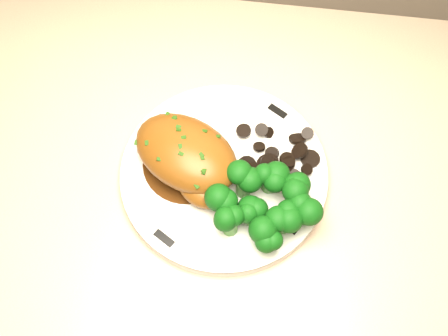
# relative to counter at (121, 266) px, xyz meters

# --- Properties ---
(counter) EXTENTS (2.13, 0.70, 1.04)m
(counter) POSITION_rel_counter_xyz_m (0.00, 0.00, 0.00)
(counter) COLOR #4D3323
(counter) RESTS_ON ground
(plate) EXTENTS (0.28, 0.28, 0.02)m
(plate) POSITION_rel_counter_xyz_m (0.21, 0.01, 0.46)
(plate) COLOR silver
(plate) RESTS_ON counter
(rim_accent_0) EXTENTS (0.03, 0.02, 0.00)m
(rim_accent_0) POSITION_rel_counter_xyz_m (0.27, 0.11, 0.47)
(rim_accent_0) COLOR black
(rim_accent_0) RESTS_ON plate
(rim_accent_1) EXTENTS (0.02, 0.03, 0.00)m
(rim_accent_1) POSITION_rel_counter_xyz_m (0.11, 0.07, 0.47)
(rim_accent_1) COLOR black
(rim_accent_1) RESTS_ON plate
(rim_accent_2) EXTENTS (0.03, 0.02, 0.00)m
(rim_accent_2) POSITION_rel_counter_xyz_m (0.15, -0.09, 0.47)
(rim_accent_2) COLOR black
(rim_accent_2) RESTS_ON plate
(rim_accent_3) EXTENTS (0.02, 0.03, 0.00)m
(rim_accent_3) POSITION_rel_counter_xyz_m (0.31, -0.05, 0.47)
(rim_accent_3) COLOR black
(rim_accent_3) RESTS_ON plate
(gravy_pool) EXTENTS (0.11, 0.11, 0.00)m
(gravy_pool) POSITION_rel_counter_xyz_m (0.16, 0.01, 0.47)
(gravy_pool) COLOR #40210B
(gravy_pool) RESTS_ON plate
(chicken_breast) EXTENTS (0.17, 0.15, 0.05)m
(chicken_breast) POSITION_rel_counter_xyz_m (0.17, 0.01, 0.50)
(chicken_breast) COLOR brown
(chicken_breast) RESTS_ON plate
(mushroom_pile) EXTENTS (0.09, 0.07, 0.03)m
(mushroom_pile) POSITION_rel_counter_xyz_m (0.27, 0.04, 0.48)
(mushroom_pile) COLOR black
(mushroom_pile) RESTS_ON plate
(broccoli_florets) EXTENTS (0.12, 0.10, 0.04)m
(broccoli_florets) POSITION_rel_counter_xyz_m (0.26, -0.04, 0.50)
(broccoli_florets) COLOR #488538
(broccoli_florets) RESTS_ON plate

